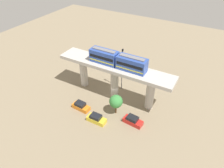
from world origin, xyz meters
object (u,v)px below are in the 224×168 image
object	(u,v)px
parked_car_yellow	(96,119)
tree_near_viaduct	(116,102)
parked_car_red	(133,121)
signal_post	(122,68)
train	(118,60)
parked_car_orange	(81,106)

from	to	relation	value
parked_car_yellow	tree_near_viaduct	size ratio (longest dim) A/B	0.86
parked_car_red	signal_post	xyz separation A→B (m)	(9.89, 7.83, 5.44)
train	tree_near_viaduct	world-z (taller)	train
parked_car_orange	parked_car_yellow	xyz separation A→B (m)	(-1.60, -5.29, 0.00)
parked_car_orange	tree_near_viaduct	world-z (taller)	tree_near_viaduct
parked_car_yellow	train	bearing A→B (deg)	1.29
parked_car_red	signal_post	size ratio (longest dim) A/B	0.38
tree_near_viaduct	train	bearing A→B (deg)	26.00
parked_car_orange	parked_car_yellow	world-z (taller)	same
parked_car_red	parked_car_yellow	distance (m)	7.82
parked_car_orange	parked_car_red	world-z (taller)	same
parked_car_orange	signal_post	distance (m)	13.63
parked_car_red	tree_near_viaduct	bearing A→B (deg)	82.39
parked_car_orange	parked_car_yellow	size ratio (longest dim) A/B	1.02
tree_near_viaduct	signal_post	world-z (taller)	signal_post
parked_car_orange	parked_car_red	xyz separation A→B (m)	(1.75, -12.35, 0.00)
signal_post	train	bearing A→B (deg)	-171.83
parked_car_yellow	tree_near_viaduct	bearing A→B (deg)	-29.16
signal_post	parked_car_yellow	bearing A→B (deg)	-176.69
parked_car_yellow	parked_car_orange	bearing A→B (deg)	72.85
train	parked_car_red	bearing A→B (deg)	-131.50
train	tree_near_viaduct	size ratio (longest dim) A/B	2.78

